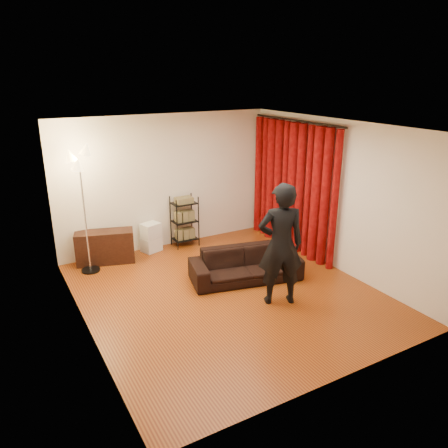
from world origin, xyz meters
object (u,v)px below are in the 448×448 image
media_cabinet (105,247)px  storage_boxes (151,237)px  person (281,245)px  sofa (246,265)px  floor_lamp (84,213)px  wire_shelf (185,221)px

media_cabinet → storage_boxes: size_ratio=1.79×
person → sofa: bearing=-66.0°
person → storage_boxes: bearing=-49.1°
sofa → floor_lamp: floor_lamp is taller
media_cabinet → floor_lamp: 0.92m
person → storage_boxes: 3.18m
wire_shelf → floor_lamp: bearing=-150.2°
floor_lamp → sofa: bearing=-36.1°
wire_shelf → floor_lamp: 2.15m
person → storage_boxes: (-1.02, 2.94, -0.67)m
wire_shelf → floor_lamp: floor_lamp is taller
sofa → media_cabinet: size_ratio=1.78×
person → wire_shelf: person is taller
media_cabinet → person: bearing=-38.7°
media_cabinet → wire_shelf: bearing=18.3°
storage_boxes → sofa: bearing=-64.1°
sofa → storage_boxes: (-0.98, 2.02, 0.02)m
person → wire_shelf: 2.95m
person → floor_lamp: bearing=-26.3°
media_cabinet → floor_lamp: bearing=-127.9°
wire_shelf → floor_lamp: (-2.04, -0.31, 0.59)m
storage_boxes → floor_lamp: floor_lamp is taller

